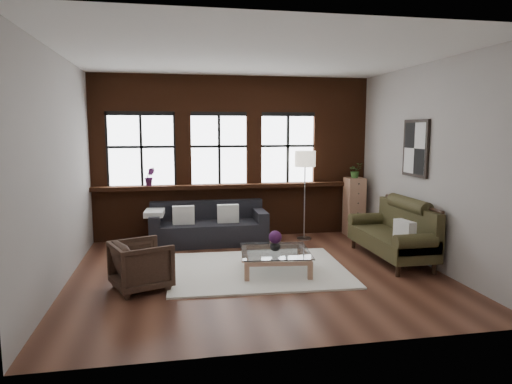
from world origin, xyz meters
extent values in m
plane|color=#48261A|center=(0.00, 0.00, 0.00)|extent=(5.50, 5.50, 0.00)
plane|color=white|center=(0.00, 0.00, 3.20)|extent=(5.50, 5.50, 0.00)
plane|color=#A6A09A|center=(0.00, 2.50, 1.60)|extent=(5.50, 0.00, 5.50)
plane|color=#A6A09A|center=(0.00, -2.50, 1.60)|extent=(5.50, 0.00, 5.50)
plane|color=#A6A09A|center=(-2.75, 0.00, 1.60)|extent=(0.00, 5.00, 5.00)
plane|color=#A6A09A|center=(2.75, 0.00, 1.60)|extent=(0.00, 5.00, 5.00)
cube|color=#462110|center=(0.00, 2.35, 1.04)|extent=(5.50, 0.30, 0.08)
cube|color=white|center=(0.03, 0.08, 0.01)|extent=(2.77, 2.22, 0.03)
cube|color=silver|center=(-1.04, 1.80, 0.59)|extent=(0.40, 0.15, 0.34)
cube|color=silver|center=(-0.21, 1.80, 0.59)|extent=(0.40, 0.15, 0.34)
cube|color=silver|center=(2.22, -0.36, 0.62)|extent=(0.20, 0.40, 0.34)
imported|color=#302118|center=(-1.68, -0.44, 0.33)|extent=(0.94, 0.93, 0.67)
imported|color=#B2B2B2|center=(0.27, -0.05, 0.42)|extent=(0.17, 0.17, 0.17)
sphere|color=#4A1A4E|center=(0.27, -0.05, 0.54)|extent=(0.20, 0.20, 0.20)
cube|color=#AB795C|center=(2.43, 2.07, 0.59)|extent=(0.36, 0.36, 1.18)
imported|color=#2D5923|center=(2.43, 2.07, 1.33)|extent=(0.30, 0.27, 0.31)
imported|color=#4A1A4E|center=(-1.65, 2.32, 1.26)|extent=(0.22, 0.18, 0.36)
camera|label=1|loc=(-1.25, -6.60, 2.16)|focal=32.00mm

